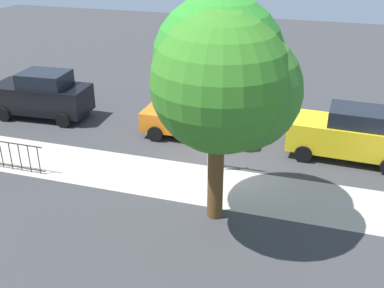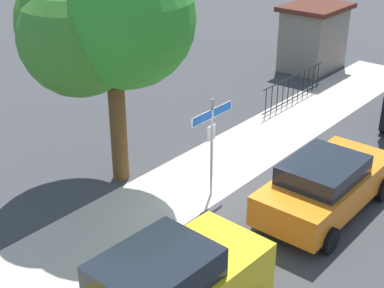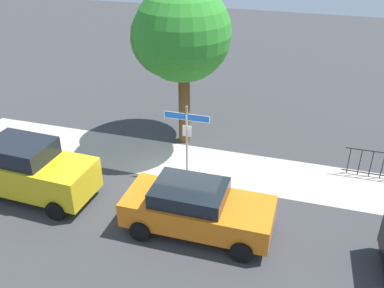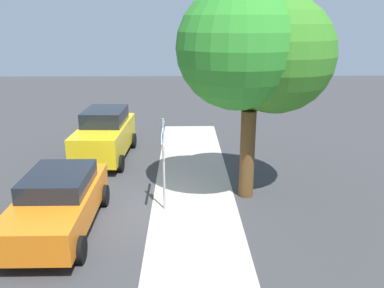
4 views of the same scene
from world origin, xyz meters
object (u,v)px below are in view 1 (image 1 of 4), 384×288
Objects in this scene: car_yellow at (350,134)px; street_sign at (209,122)px; car_black at (43,95)px; shade_tree at (225,76)px; car_orange at (199,119)px.

street_sign is at bearing 31.36° from car_yellow.
street_sign reaches higher than car_yellow.
car_black is at bearing -18.25° from street_sign.
street_sign is 3.96m from shade_tree.
street_sign reaches higher than car_orange.
car_black is (8.51, -2.81, -0.88)m from street_sign.
shade_tree is 1.45× the size of car_yellow.
car_orange is 7.35m from car_black.
street_sign is 0.63× the size of car_orange.
shade_tree reaches higher than car_orange.
car_yellow is 13.23m from car_black.
street_sign is 3.21m from car_orange.
car_yellow reaches higher than car_orange.
car_yellow is at bearing 175.89° from car_black.
car_black is at bearing 1.55° from car_yellow.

